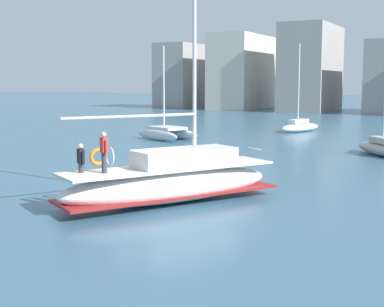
% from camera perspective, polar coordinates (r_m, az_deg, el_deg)
% --- Properties ---
extents(ground_plane, '(400.00, 400.00, 0.00)m').
position_cam_1_polar(ground_plane, '(23.97, -4.02, -4.52)').
color(ground_plane, '#38607A').
extents(main_sailboat, '(6.94, 9.49, 12.83)m').
position_cam_1_polar(main_sailboat, '(22.84, -2.13, -2.78)').
color(main_sailboat, silver).
rests_on(main_sailboat, ground).
extents(moored_sloop_far, '(6.20, 4.70, 7.98)m').
position_cam_1_polar(moored_sloop_far, '(47.93, -2.59, 2.20)').
color(moored_sloop_far, silver).
rests_on(moored_sloop_far, ground).
extents(moored_catamaran, '(4.30, 4.94, 6.76)m').
position_cam_1_polar(moored_catamaran, '(39.53, 18.74, 0.60)').
color(moored_catamaran, '#B7B2A8').
rests_on(moored_catamaran, ground).
extents(moored_cutter_left, '(3.28, 5.57, 8.64)m').
position_cam_1_polar(moored_cutter_left, '(56.22, 11.04, 2.79)').
color(moored_cutter_left, white).
rests_on(moored_cutter_left, ground).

